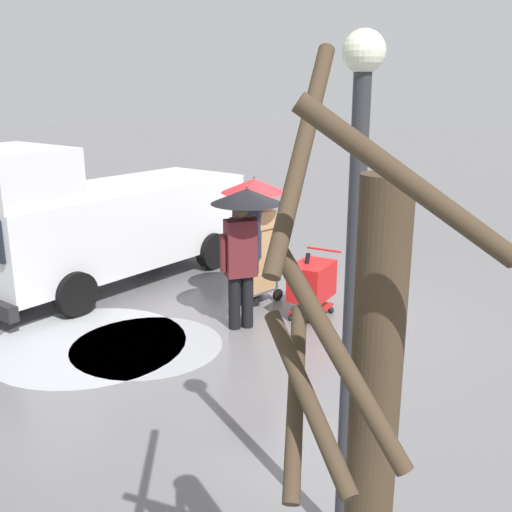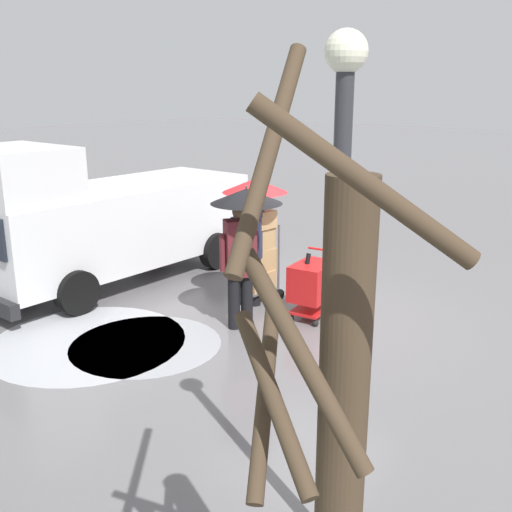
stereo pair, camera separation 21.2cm
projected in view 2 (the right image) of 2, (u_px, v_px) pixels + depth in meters
ground_plane at (307, 319)px, 9.32m from camera, size 90.00×90.00×0.00m
slush_patch_near_cluster at (88, 341)px, 8.51m from camera, size 2.77×2.77×0.01m
slush_patch_mid_street at (146, 344)px, 8.42m from camera, size 2.12×2.12×0.01m
cargo_van_parked_right at (105, 219)px, 10.84m from camera, size 2.25×5.36×2.60m
shopping_cart_vendor at (312, 283)px, 9.25m from camera, size 0.65×0.88×1.04m
hand_dolly_boxes at (257, 252)px, 9.89m from camera, size 0.59×0.76×1.56m
pedestrian_pink_side at (252, 211)px, 9.52m from camera, size 1.04×1.04×2.15m
pedestrian_black_side at (244, 225)px, 8.61m from camera, size 1.04×1.04×2.15m
bare_tree_near at (333, 466)px, 2.89m from camera, size 1.17×0.91×3.71m
street_lamp at (338, 257)px, 4.13m from camera, size 0.28×0.28×3.86m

